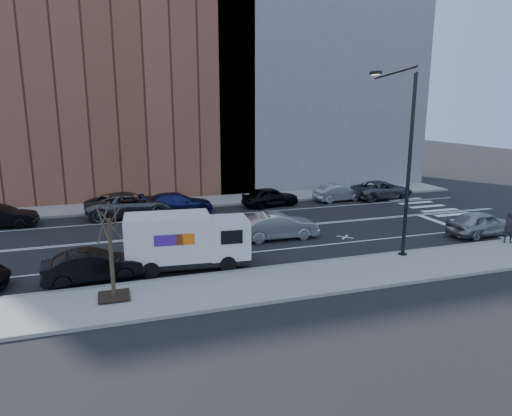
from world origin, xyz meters
TOP-DOWN VIEW (x-y plane):
  - ground at (0.00, 0.00)m, footprint 120.00×120.00m
  - sidewalk_near at (0.00, -8.80)m, footprint 44.00×3.60m
  - sidewalk_far at (0.00, 8.80)m, footprint 44.00×3.60m
  - curb_near at (0.00, -7.00)m, footprint 44.00×0.25m
  - curb_far at (0.00, 7.00)m, footprint 44.00×0.25m
  - crosswalk at (16.00, 0.00)m, footprint 3.00×14.00m
  - road_markings at (0.00, 0.00)m, footprint 40.00×8.60m
  - bldg_brick at (-8.00, 15.60)m, footprint 26.00×10.00m
  - bldg_concrete at (12.00, 15.60)m, footprint 20.00×10.00m
  - streetlight at (7.00, -6.91)m, footprint 0.44×4.02m
  - street_tree at (-7.00, -8.40)m, footprint 1.20×1.20m
  - fedex_van at (-3.64, -5.60)m, footprint 5.93×2.49m
  - far_parked_b at (-13.51, 5.35)m, footprint 4.34×1.73m
  - far_parked_c at (-5.60, 5.88)m, footprint 6.15×3.09m
  - far_parked_d at (-2.40, 5.79)m, footprint 5.11×2.19m
  - far_parked_e at (4.68, 5.90)m, footprint 4.51×2.29m
  - far_parked_f at (10.54, 5.98)m, footprint 4.20×1.77m
  - far_parked_g at (14.40, 5.81)m, footprint 5.42×2.82m
  - driving_sedan at (2.16, -2.35)m, footprint 4.60×1.63m
  - near_parked_rear_a at (-7.78, -5.94)m, footprint 4.33×1.81m
  - near_parked_front at (13.76, -5.46)m, footprint 4.43×2.05m
  - pedestrian at (13.71, -7.50)m, footprint 0.74×0.63m

SIDE VIEW (x-z plane):
  - ground at x=0.00m, z-range 0.00..0.00m
  - crosswalk at x=16.00m, z-range 0.00..0.01m
  - road_markings at x=0.00m, z-range 0.00..0.01m
  - sidewalk_near at x=0.00m, z-range 0.00..0.15m
  - sidewalk_far at x=0.00m, z-range 0.00..0.15m
  - curb_near at x=0.00m, z-range 0.00..0.17m
  - curb_far at x=0.00m, z-range 0.00..0.17m
  - far_parked_f at x=10.54m, z-range 0.00..1.35m
  - near_parked_rear_a at x=-7.78m, z-range 0.00..1.39m
  - far_parked_b at x=-13.51m, z-range 0.00..1.40m
  - far_parked_g at x=14.40m, z-range 0.00..1.46m
  - near_parked_front at x=13.76m, z-range 0.00..1.47m
  - far_parked_d at x=-2.40m, z-range 0.00..1.47m
  - far_parked_e at x=4.68m, z-range 0.00..1.47m
  - driving_sedan at x=2.16m, z-range 0.00..1.51m
  - far_parked_c at x=-5.60m, z-range 0.00..1.67m
  - pedestrian at x=13.71m, z-range 0.15..1.88m
  - fedex_van at x=-3.64m, z-range 0.07..2.70m
  - street_tree at x=-7.00m, z-range -0.42..3.33m
  - streetlight at x=7.00m, z-range 0.41..9.75m
  - bldg_brick at x=-8.00m, z-range 0.00..22.00m
  - bldg_concrete at x=12.00m, z-range 0.00..26.00m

